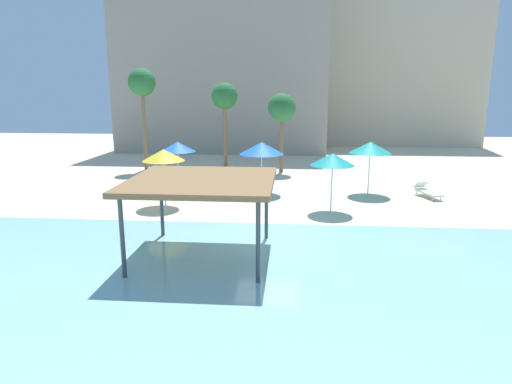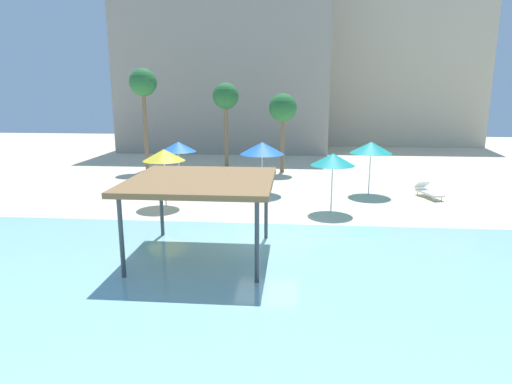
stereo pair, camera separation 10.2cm
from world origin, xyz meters
name	(u,v)px [view 1 (the left image)]	position (x,y,z in m)	size (l,w,h in m)	color
ground_plane	(267,236)	(0.00, 0.00, 0.00)	(80.00, 80.00, 0.00)	beige
lagoon_water	(257,295)	(0.00, -5.25, 0.02)	(44.00, 13.50, 0.04)	#8CC6CC
shade_pavilion	(202,183)	(-2.06, -2.40, 2.59)	(4.77, 4.77, 2.74)	#42474C
beach_umbrella_blue_0	(177,147)	(-5.55, 7.91, 2.48)	(2.03, 2.03, 2.76)	silver
beach_umbrella_teal_1	(370,147)	(5.11, 7.69, 2.57)	(2.25, 2.25, 2.89)	silver
beach_umbrella_yellow_2	(163,155)	(-5.30, 4.27, 2.52)	(2.04, 2.04, 2.81)	silver
beach_umbrella_teal_3	(333,159)	(2.77, 3.88, 2.48)	(2.04, 2.04, 2.76)	silver
beach_umbrella_blue_4	(262,148)	(-0.76, 7.42, 2.51)	(2.42, 2.42, 2.84)	silver
lounge_chair_3	(150,184)	(-7.26, 7.89, 0.33)	(1.19, 1.99, 0.74)	white
lounge_chair_4	(427,191)	(8.14, 7.25, 0.33)	(1.17, 1.99, 0.74)	white
palm_tree_0	(142,85)	(-9.54, 14.22, 5.93)	(1.90, 1.90, 7.08)	brown
palm_tree_1	(282,109)	(0.15, 14.06, 4.34)	(1.90, 1.90, 5.39)	brown
palm_tree_2	(225,98)	(-4.06, 16.04, 5.04)	(1.90, 1.90, 6.13)	brown
hotel_block_0	(227,66)	(-5.65, 28.12, 7.85)	(19.02, 11.88, 15.70)	#9E9384
hotel_block_1	(376,75)	(9.73, 33.58, 7.21)	(20.07, 9.03, 14.43)	beige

